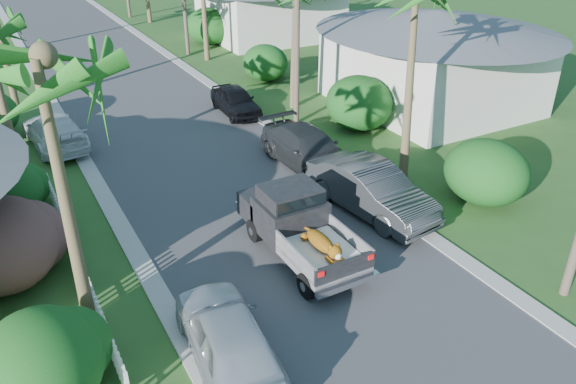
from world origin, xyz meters
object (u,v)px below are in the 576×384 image
parked_car_rf (236,101)px  house_right_near (432,63)px  house_right_far (270,8)px  utility_pole_b (297,26)px  parked_car_rn (371,190)px  pickup_truck (295,221)px  parked_car_rm (308,149)px  parked_car_ln (228,337)px  palm_l_a (35,59)px  parked_car_lf (55,131)px

parked_car_rf → house_right_near: (9.40, -3.63, 1.55)m
house_right_far → utility_pole_b: 18.71m
parked_car_rn → house_right_far: bearing=62.6°
utility_pole_b → pickup_truck: bearing=-120.1°
parked_car_rf → parked_car_rm: bearing=-87.2°
house_right_far → utility_pole_b: utility_pole_b is taller
pickup_truck → house_right_near: bearing=33.2°
parked_car_rm → parked_car_rf: parked_car_rm is taller
parked_car_ln → house_right_far: house_right_far is taller
pickup_truck → parked_car_rm: 6.08m
pickup_truck → parked_car_ln: 5.05m
palm_l_a → parked_car_ln: bearing=-47.4°
parked_car_rf → utility_pole_b: bearing=-50.0°
parked_car_rn → pickup_truck: bearing=-174.8°
parked_car_rn → parked_car_ln: (-7.20, -4.17, -0.09)m
utility_pole_b → parked_car_lf: bearing=165.9°
parked_car_ln → utility_pole_b: size_ratio=0.49×
house_right_near → utility_pole_b: size_ratio=1.00×
parked_car_ln → utility_pole_b: utility_pole_b is taller
parked_car_ln → parked_car_lf: bearing=-78.4°
parked_car_rf → utility_pole_b: (2.00, -2.63, 3.93)m
parked_car_ln → palm_l_a: bearing=-41.0°
utility_pole_b → house_right_far: bearing=66.5°
house_right_near → house_right_far: size_ratio=1.00×
parked_car_rn → palm_l_a: (-9.80, -1.34, 6.09)m
parked_car_ln → utility_pole_b: (9.20, 12.83, 3.84)m
palm_l_a → utility_pole_b: bearing=40.3°
parked_car_lf → house_right_near: 18.43m
parked_car_rf → pickup_truck: bearing=-103.3°
parked_car_rn → house_right_near: house_right_near is taller
parked_car_ln → parked_car_rn: bearing=-143.5°
parked_car_rm → palm_l_a: size_ratio=0.63×
parked_car_rm → parked_car_rf: size_ratio=1.31×
house_right_far → parked_car_ln: bearing=-119.1°
parked_car_rn → house_right_far: (9.40, 25.66, 1.28)m
parked_car_rf → parked_car_ln: parked_car_ln is taller
parked_car_lf → house_right_far: house_right_far is taller
palm_l_a → house_right_near: size_ratio=0.91×
pickup_truck → house_right_near: size_ratio=0.57×
parked_car_rn → house_right_near: size_ratio=0.57×
parked_car_ln → utility_pole_b: 16.25m
utility_pole_b → house_right_near: bearing=-7.7°
house_right_near → house_right_far: bearing=90.0°
parked_car_rm → utility_pole_b: (2.00, 4.45, 3.85)m
house_right_far → house_right_near: bearing=-90.0°
parked_car_rn → parked_car_rm: parked_car_rn is taller
parked_car_rm → house_right_far: house_right_far is taller
parked_car_rn → parked_car_rm: bearing=82.7°
pickup_truck → house_right_near: 15.43m
palm_l_a → parked_car_rn: bearing=7.8°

